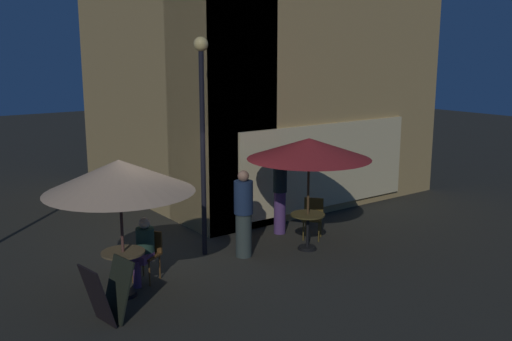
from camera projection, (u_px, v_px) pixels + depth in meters
The scene contains 13 objects.
ground_plane at pixel (173, 269), 10.92m from camera, with size 60.00×60.00×0.00m, color #2D2B23.
cafe_building at pixel (240, 21), 14.92m from camera, with size 7.70×7.56×9.68m.
street_lamp_near_corner at pixel (202, 117), 11.16m from camera, with size 0.28×0.28×4.33m.
menu_sandwich_board at pixel (108, 293), 8.66m from camera, with size 0.74×0.65×0.94m.
cafe_table_0 at pixel (124, 264), 9.61m from camera, with size 0.73×0.73×0.79m.
cafe_table_1 at pixel (308, 224), 11.90m from camera, with size 0.71×0.71×0.76m.
patio_umbrella_0 at pixel (119, 176), 9.30m from camera, with size 2.46×2.46×2.34m.
patio_umbrella_1 at pixel (309, 149), 11.58m from camera, with size 2.53×2.53×2.35m.
cafe_chair_0 at pixel (148, 250), 10.32m from camera, with size 0.60×0.60×0.89m.
cafe_chair_1 at pixel (313, 214), 12.66m from camera, with size 0.60×0.60×0.88m.
patron_seated_0 at pixel (144, 246), 10.16m from camera, with size 0.52×0.47×1.19m.
patron_standing_1 at pixel (280, 194), 12.88m from camera, with size 0.31×0.31×1.80m.
patron_standing_2 at pixel (244, 214), 11.42m from camera, with size 0.38×0.38×1.77m.
Camera 1 is at (-4.82, -9.25, 4.05)m, focal length 40.32 mm.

